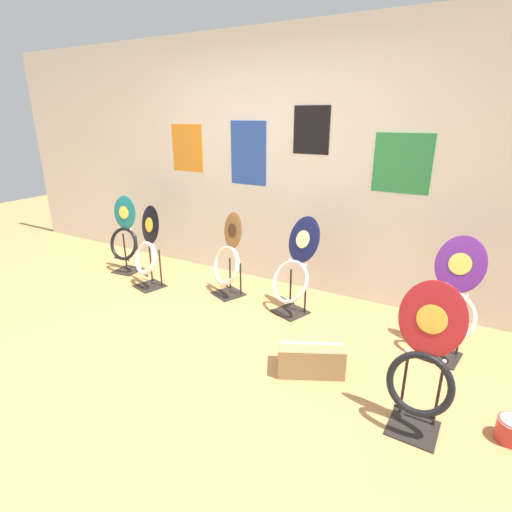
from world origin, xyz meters
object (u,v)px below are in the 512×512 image
(toilet_seat_display_teal_sax, at_px, (124,237))
(storage_box, at_px, (311,357))
(paint_can, at_px, (511,429))
(toilet_seat_display_navy_moon, at_px, (296,267))
(toilet_seat_display_purple_note, at_px, (450,304))
(toilet_seat_display_woodgrain, at_px, (228,260))
(toilet_seat_display_jazz_black, at_px, (147,252))
(toilet_seat_display_crimson_swirl, at_px, (423,368))

(toilet_seat_display_teal_sax, xyz_separation_m, storage_box, (2.69, -0.76, -0.32))
(toilet_seat_display_teal_sax, height_order, paint_can, toilet_seat_display_teal_sax)
(toilet_seat_display_navy_moon, distance_m, toilet_seat_display_teal_sax, 2.19)
(toilet_seat_display_teal_sax, relative_size, toilet_seat_display_purple_note, 0.97)
(toilet_seat_display_teal_sax, bearing_deg, toilet_seat_display_woodgrain, 1.94)
(toilet_seat_display_jazz_black, bearing_deg, toilet_seat_display_purple_note, 3.27)
(toilet_seat_display_woodgrain, distance_m, toilet_seat_display_purple_note, 2.08)
(toilet_seat_display_woodgrain, distance_m, paint_can, 2.68)
(toilet_seat_display_crimson_swirl, height_order, toilet_seat_display_jazz_black, toilet_seat_display_crimson_swirl)
(toilet_seat_display_navy_moon, height_order, toilet_seat_display_crimson_swirl, toilet_seat_display_crimson_swirl)
(toilet_seat_display_crimson_swirl, bearing_deg, toilet_seat_display_navy_moon, 140.88)
(toilet_seat_display_crimson_swirl, xyz_separation_m, paint_can, (0.50, 0.17, -0.35))
(toilet_seat_display_jazz_black, bearing_deg, paint_can, -10.06)
(storage_box, bearing_deg, toilet_seat_display_jazz_black, 165.48)
(toilet_seat_display_purple_note, distance_m, paint_can, 0.96)
(toilet_seat_display_woodgrain, distance_m, toilet_seat_display_crimson_swirl, 2.27)
(toilet_seat_display_navy_moon, bearing_deg, toilet_seat_display_purple_note, -3.84)
(toilet_seat_display_jazz_black, bearing_deg, toilet_seat_display_teal_sax, 159.68)
(paint_can, bearing_deg, storage_box, 177.66)
(toilet_seat_display_teal_sax, bearing_deg, storage_box, -15.77)
(toilet_seat_display_navy_moon, distance_m, toilet_seat_display_woodgrain, 0.76)
(toilet_seat_display_crimson_swirl, xyz_separation_m, toilet_seat_display_jazz_black, (-2.89, 0.77, -0.03))
(toilet_seat_display_teal_sax, relative_size, toilet_seat_display_crimson_swirl, 0.97)
(toilet_seat_display_teal_sax, bearing_deg, toilet_seat_display_navy_moon, 1.21)
(toilet_seat_display_teal_sax, distance_m, toilet_seat_display_purple_note, 3.51)
(toilet_seat_display_woodgrain, relative_size, storage_box, 1.61)
(toilet_seat_display_navy_moon, height_order, toilet_seat_display_teal_sax, toilet_seat_display_navy_moon)
(toilet_seat_display_jazz_black, height_order, storage_box, toilet_seat_display_jazz_black)
(storage_box, bearing_deg, toilet_seat_display_purple_note, 41.24)
(toilet_seat_display_teal_sax, distance_m, storage_box, 2.81)
(paint_can, height_order, storage_box, storage_box)
(toilet_seat_display_purple_note, bearing_deg, toilet_seat_display_teal_sax, 179.31)
(toilet_seat_display_navy_moon, relative_size, storage_box, 1.69)
(toilet_seat_display_woodgrain, distance_m, toilet_seat_display_jazz_black, 0.90)
(toilet_seat_display_crimson_swirl, bearing_deg, toilet_seat_display_purple_note, 86.89)
(toilet_seat_display_navy_moon, height_order, toilet_seat_display_purple_note, toilet_seat_display_purple_note)
(toilet_seat_display_crimson_swirl, height_order, paint_can, toilet_seat_display_crimson_swirl)
(toilet_seat_display_navy_moon, relative_size, paint_can, 5.71)
(toilet_seat_display_purple_note, height_order, paint_can, toilet_seat_display_purple_note)
(toilet_seat_display_crimson_swirl, relative_size, storage_box, 1.72)
(storage_box, bearing_deg, paint_can, -2.34)
(toilet_seat_display_navy_moon, height_order, paint_can, toilet_seat_display_navy_moon)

